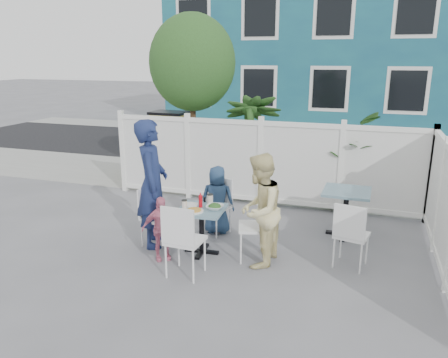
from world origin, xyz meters
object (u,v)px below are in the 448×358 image
(woman, at_px, (259,210))
(toddler, at_px, (161,228))
(utility_cabinet, at_px, (170,144))
(main_table, at_px, (201,219))
(chair_near, at_px, (182,236))
(chair_back, at_px, (218,201))
(chair_left, at_px, (153,212))
(boy, at_px, (217,200))
(spare_table, at_px, (346,201))
(chair_right, at_px, (260,221))
(man, at_px, (152,184))

(woman, bearing_deg, toddler, -73.38)
(utility_cabinet, height_order, main_table, utility_cabinet)
(chair_near, bearing_deg, toddler, 143.88)
(main_table, xyz_separation_m, chair_near, (0.04, -0.76, 0.05))
(utility_cabinet, bearing_deg, chair_back, -50.09)
(utility_cabinet, relative_size, chair_left, 1.63)
(boy, distance_m, toddler, 1.23)
(chair_back, bearing_deg, chair_near, 115.52)
(chair_near, distance_m, toddler, 0.64)
(utility_cabinet, relative_size, main_table, 2.10)
(boy, bearing_deg, main_table, 82.81)
(utility_cabinet, height_order, spare_table, utility_cabinet)
(utility_cabinet, relative_size, woman, 0.93)
(chair_right, height_order, chair_back, chair_right)
(man, distance_m, toddler, 0.73)
(spare_table, xyz_separation_m, chair_right, (-1.07, -1.21, -0.02))
(main_table, distance_m, man, 0.90)
(toddler, bearing_deg, chair_left, 91.81)
(man, bearing_deg, utility_cabinet, -0.61)
(chair_back, height_order, boy, boy)
(main_table, height_order, boy, boy)
(chair_right, bearing_deg, toddler, 92.85)
(man, bearing_deg, chair_back, -66.67)
(chair_back, distance_m, toddler, 1.27)
(chair_near, xyz_separation_m, woman, (0.82, 0.68, 0.20))
(utility_cabinet, distance_m, chair_near, 5.23)
(utility_cabinet, relative_size, chair_back, 1.63)
(chair_right, relative_size, woman, 0.63)
(chair_back, xyz_separation_m, man, (-0.75, -0.77, 0.43))
(woman, bearing_deg, utility_cabinet, -137.37)
(chair_right, xyz_separation_m, man, (-1.62, -0.02, 0.38))
(main_table, relative_size, chair_left, 0.78)
(main_table, distance_m, chair_left, 0.79)
(spare_table, xyz_separation_m, toddler, (-2.35, -1.66, -0.12))
(boy, relative_size, toddler, 1.20)
(main_table, height_order, man, man)
(spare_table, height_order, boy, boy)
(utility_cabinet, distance_m, woman, 5.09)
(man, distance_m, woman, 1.66)
(utility_cabinet, distance_m, chair_right, 4.96)
(woman, bearing_deg, man, -90.80)
(spare_table, xyz_separation_m, woman, (-1.04, -1.37, 0.19))
(chair_right, distance_m, man, 1.66)
(chair_back, height_order, toddler, toddler)
(toddler, bearing_deg, chair_back, 34.51)
(woman, xyz_separation_m, toddler, (-1.31, -0.29, -0.31))
(man, bearing_deg, woman, -117.23)
(spare_table, height_order, chair_left, chair_left)
(main_table, relative_size, chair_near, 0.70)
(woman, relative_size, boy, 1.41)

